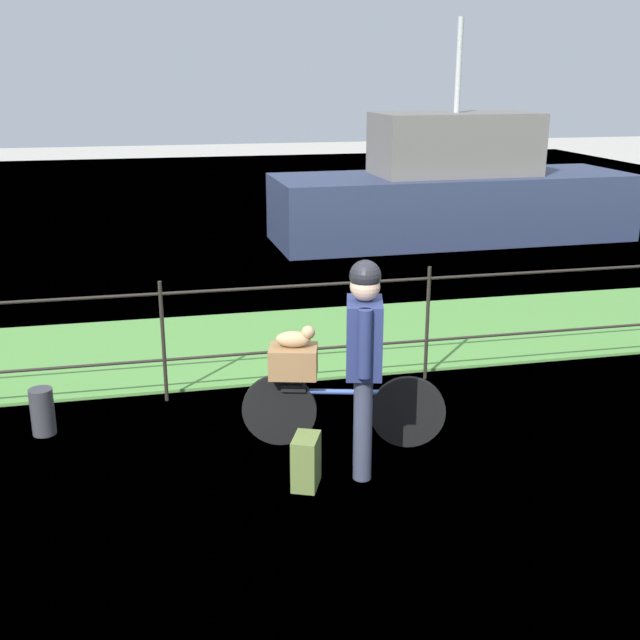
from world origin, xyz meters
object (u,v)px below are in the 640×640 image
at_px(cyclist_person, 364,350).
at_px(bicycle_main, 341,409).
at_px(terrier_dog, 296,338).
at_px(wooden_crate, 293,361).
at_px(backpack_on_paving, 306,461).
at_px(mooring_bollard, 43,412).
at_px(moored_boat_near, 452,193).

bearing_deg(cyclist_person, bicycle_main, 96.14).
bearing_deg(terrier_dog, wooden_crate, 165.27).
height_order(cyclist_person, backpack_on_paving, cyclist_person).
xyz_separation_m(mooring_bollard, moored_boat_near, (6.46, 7.04, 0.64)).
bearing_deg(wooden_crate, mooring_bollard, 162.07).
relative_size(wooden_crate, cyclist_person, 0.23).
height_order(wooden_crate, terrier_dog, terrier_dog).
bearing_deg(cyclist_person, wooden_crate, 126.34).
height_order(bicycle_main, terrier_dog, terrier_dog).
bearing_deg(bicycle_main, mooring_bollard, 162.55).
bearing_deg(terrier_dog, mooring_bollard, 162.10).
bearing_deg(terrier_dog, moored_boat_near, 60.35).
height_order(bicycle_main, cyclist_person, cyclist_person).
relative_size(backpack_on_paving, moored_boat_near, 0.06).
relative_size(bicycle_main, cyclist_person, 0.97).
bearing_deg(mooring_bollard, backpack_on_paving, -34.01).
relative_size(wooden_crate, backpack_on_paving, 0.96).
height_order(wooden_crate, mooring_bollard, wooden_crate).
height_order(terrier_dog, cyclist_person, cyclist_person).
relative_size(terrier_dog, backpack_on_paving, 0.81).
xyz_separation_m(bicycle_main, cyclist_person, (0.05, -0.48, 0.67)).
relative_size(terrier_dog, cyclist_person, 0.19).
distance_m(terrier_dog, cyclist_person, 0.70).
bearing_deg(terrier_dog, bicycle_main, -14.73).
bearing_deg(wooden_crate, backpack_on_paving, -93.32).
height_order(wooden_crate, backpack_on_paving, wooden_crate).
bearing_deg(bicycle_main, terrier_dog, 165.27).
xyz_separation_m(cyclist_person, mooring_bollard, (-2.48, 1.24, -0.80)).
bearing_deg(bicycle_main, backpack_on_paving, -124.75).
bearing_deg(bicycle_main, moored_boat_near, 62.62).
bearing_deg(backpack_on_paving, wooden_crate, 19.64).
bearing_deg(moored_boat_near, terrier_dog, -119.65).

